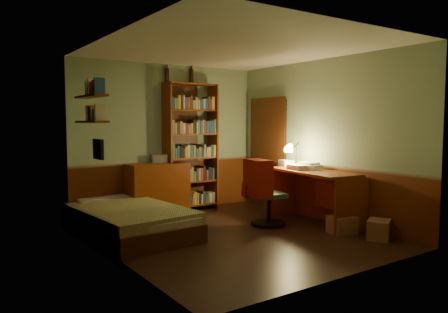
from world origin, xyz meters
TOP-DOWN VIEW (x-y plane):
  - floor at (0.00, 0.00)m, footprint 3.50×4.00m
  - ceiling at (0.00, 0.00)m, footprint 3.50×4.00m
  - wall_back at (0.00, 2.01)m, footprint 3.50×0.02m
  - wall_left at (-1.76, 0.00)m, footprint 0.02×4.00m
  - wall_right at (1.76, 0.00)m, footprint 0.02×4.00m
  - wall_front at (0.00, -2.01)m, footprint 3.50×0.02m
  - doorway at (1.72, 1.30)m, footprint 0.06×0.90m
  - door_trim at (1.69, 1.30)m, footprint 0.02×0.98m
  - bed at (-1.19, 0.97)m, footprint 1.30×2.29m
  - dresser at (-0.34, 1.76)m, footprint 1.02×0.53m
  - mini_stereo at (-0.24, 1.89)m, footprint 0.30×0.26m
  - bookshelf at (0.37, 1.85)m, footprint 1.00×0.38m
  - bottle_left at (-0.04, 1.96)m, footprint 0.07×0.07m
  - bottle_right at (0.46, 1.96)m, footprint 0.08×0.08m
  - desk at (1.42, -0.12)m, footprint 0.83×1.63m
  - paper_stack at (1.55, 0.63)m, footprint 0.25×0.30m
  - desk_lamp at (1.57, 0.40)m, footprint 0.20×0.20m
  - office_chair at (0.78, 0.17)m, footprint 0.55×0.50m
  - red_jacket at (0.88, -0.05)m, footprint 0.34×0.51m
  - wall_shelf_lower at (-1.64, 1.10)m, footprint 0.20×0.90m
  - wall_shelf_upper at (-1.64, 1.10)m, footprint 0.20×0.90m
  - framed_picture at (-1.72, 0.60)m, footprint 0.04×0.32m
  - cardboard_box_a at (1.51, -1.29)m, footprint 0.45×0.42m
  - cardboard_box_b at (1.33, -0.80)m, footprint 0.41×0.36m

SIDE VIEW (x-z plane):
  - floor at x=0.00m, z-range -0.02..0.00m
  - cardboard_box_b at x=1.33m, z-range 0.00..0.25m
  - cardboard_box_a at x=1.51m, z-range 0.00..0.26m
  - bed at x=-1.19m, z-range 0.00..0.66m
  - desk at x=1.42m, z-range 0.00..0.84m
  - dresser at x=-0.34m, z-range 0.00..0.90m
  - office_chair at x=0.78m, z-range 0.00..1.00m
  - paper_stack at x=1.55m, z-range 0.84..0.94m
  - mini_stereo at x=-0.24m, z-range 0.90..1.04m
  - doorway at x=1.72m, z-range 0.00..2.00m
  - door_trim at x=1.69m, z-range -0.04..2.04m
  - desk_lamp at x=1.57m, z-range 0.84..1.41m
  - bookshelf at x=0.37m, z-range 0.00..2.28m
  - framed_picture at x=-1.72m, z-range 1.12..1.38m
  - red_jacket at x=0.88m, z-range 1.00..1.56m
  - wall_back at x=0.00m, z-range 0.00..2.60m
  - wall_left at x=-1.76m, z-range 0.00..2.60m
  - wall_right at x=1.76m, z-range 0.00..2.60m
  - wall_front at x=0.00m, z-range 0.00..2.60m
  - wall_shelf_lower at x=-1.64m, z-range 1.59..1.61m
  - wall_shelf_upper at x=-1.64m, z-range 1.94..1.96m
  - bottle_left at x=-0.04m, z-range 2.28..2.53m
  - bottle_right at x=0.46m, z-range 2.28..2.55m
  - ceiling at x=0.00m, z-range 2.60..2.62m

